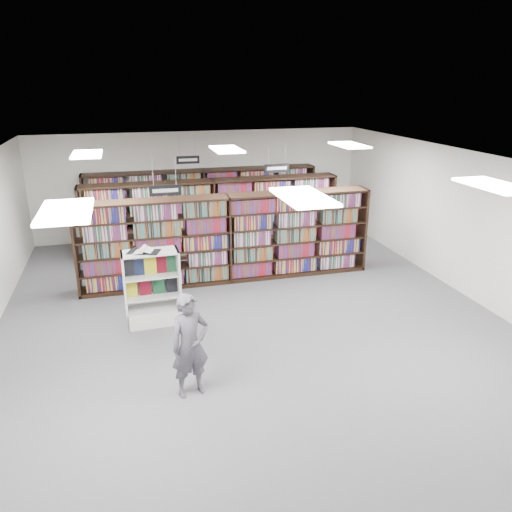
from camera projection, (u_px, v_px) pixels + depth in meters
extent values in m
plane|color=#4A494E|center=(249.00, 314.00, 10.44)|extent=(12.00, 12.00, 0.00)
cube|color=white|center=(248.00, 161.00, 9.37)|extent=(10.00, 12.00, 0.10)
cube|color=white|center=(201.00, 184.00, 15.37)|extent=(10.00, 0.10, 3.20)
cube|color=white|center=(414.00, 441.00, 4.44)|extent=(10.00, 0.10, 3.20)
cube|color=white|center=(466.00, 224.00, 11.13)|extent=(0.10, 12.00, 3.20)
cube|color=black|center=(228.00, 239.00, 11.91)|extent=(7.00, 0.60, 2.10)
cube|color=maroon|center=(228.00, 239.00, 11.91)|extent=(6.88, 0.42, 1.98)
cube|color=black|center=(213.00, 218.00, 13.73)|extent=(7.00, 0.60, 2.10)
cube|color=maroon|center=(213.00, 218.00, 13.73)|extent=(6.88, 0.42, 1.98)
cube|color=black|center=(203.00, 204.00, 15.28)|extent=(7.00, 0.60, 2.10)
cube|color=maroon|center=(203.00, 204.00, 15.28)|extent=(6.88, 0.42, 1.98)
cylinder|color=#B2B2B7|center=(153.00, 171.00, 9.96)|extent=(0.01, 0.01, 0.58)
cylinder|color=#B2B2B7|center=(175.00, 170.00, 10.07)|extent=(0.01, 0.01, 0.58)
cube|color=black|center=(165.00, 190.00, 10.15)|extent=(0.65, 0.02, 0.22)
cube|color=white|center=(165.00, 191.00, 10.14)|extent=(0.52, 0.00, 0.08)
cylinder|color=#B2B2B7|center=(268.00, 153.00, 12.51)|extent=(0.01, 0.01, 0.58)
cylinder|color=#B2B2B7|center=(286.00, 152.00, 12.62)|extent=(0.01, 0.01, 0.58)
cube|color=black|center=(277.00, 168.00, 12.70)|extent=(0.65, 0.02, 0.22)
cube|color=white|center=(277.00, 168.00, 12.69)|extent=(0.52, 0.00, 0.08)
cylinder|color=#B2B2B7|center=(179.00, 146.00, 13.85)|extent=(0.01, 0.01, 0.58)
cylinder|color=#B2B2B7|center=(195.00, 145.00, 13.96)|extent=(0.01, 0.01, 0.58)
cube|color=black|center=(188.00, 160.00, 14.03)|extent=(0.65, 0.02, 0.22)
cube|color=white|center=(188.00, 160.00, 14.02)|extent=(0.52, 0.00, 0.08)
cube|color=white|center=(66.00, 211.00, 5.92)|extent=(0.60, 1.20, 0.04)
cube|color=white|center=(303.00, 197.00, 6.65)|extent=(0.60, 1.20, 0.04)
cube|color=white|center=(494.00, 185.00, 7.39)|extent=(0.60, 1.20, 0.04)
cube|color=white|center=(87.00, 154.00, 10.48)|extent=(0.60, 1.20, 0.04)
cube|color=white|center=(227.00, 149.00, 11.21)|extent=(0.60, 1.20, 0.04)
cube|color=white|center=(349.00, 145.00, 11.94)|extent=(0.60, 1.20, 0.04)
cube|color=white|center=(154.00, 315.00, 10.04)|extent=(1.10, 0.58, 0.33)
cube|color=white|center=(125.00, 291.00, 9.69)|extent=(0.06, 0.54, 1.52)
cube|color=white|center=(179.00, 285.00, 9.98)|extent=(0.06, 0.54, 1.52)
cube|color=white|center=(151.00, 283.00, 10.07)|extent=(1.09, 0.06, 1.52)
cube|color=white|center=(149.00, 252.00, 9.59)|extent=(1.10, 0.58, 0.03)
cube|color=white|center=(153.00, 295.00, 9.89)|extent=(1.02, 0.53, 0.02)
cube|color=white|center=(151.00, 275.00, 9.75)|extent=(1.02, 0.53, 0.02)
cube|color=black|center=(128.00, 268.00, 9.62)|extent=(0.22, 0.08, 0.33)
cube|color=#131A3A|center=(139.00, 267.00, 9.67)|extent=(0.22, 0.08, 0.33)
cube|color=yellow|center=(150.00, 266.00, 9.73)|extent=(0.22, 0.08, 0.33)
cube|color=maroon|center=(161.00, 265.00, 9.79)|extent=(0.22, 0.08, 0.33)
cube|color=#1A5030|center=(172.00, 264.00, 9.85)|extent=(0.22, 0.08, 0.33)
cube|color=yellow|center=(131.00, 289.00, 9.77)|extent=(0.24, 0.07, 0.31)
cube|color=maroon|center=(145.00, 288.00, 9.84)|extent=(0.24, 0.07, 0.31)
cube|color=#1A5030|center=(159.00, 286.00, 9.92)|extent=(0.24, 0.07, 0.31)
cube|color=black|center=(172.00, 285.00, 9.99)|extent=(0.24, 0.07, 0.31)
cube|color=black|center=(144.00, 252.00, 9.54)|extent=(0.67, 0.53, 0.01)
cube|color=white|center=(136.00, 252.00, 9.51)|extent=(0.36, 0.39, 0.05)
cube|color=white|center=(151.00, 251.00, 9.57)|extent=(0.35, 0.39, 0.07)
cylinder|color=white|center=(143.00, 249.00, 9.52)|extent=(0.20, 0.32, 0.10)
imported|color=#504C57|center=(190.00, 345.00, 7.55)|extent=(0.69, 0.54, 1.67)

